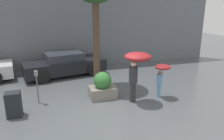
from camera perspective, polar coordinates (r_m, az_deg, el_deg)
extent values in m
plane|color=#51565B|center=(8.27, -1.57, -10.44)|extent=(40.00, 40.00, 0.00)
cube|color=slate|center=(13.78, -8.90, 13.18)|extent=(18.00, 0.30, 6.00)
cube|color=gray|center=(9.27, -2.44, -5.79)|extent=(1.09, 0.81, 0.47)
sphere|color=#337033|center=(9.09, -2.48, -2.79)|extent=(0.75, 0.75, 0.75)
cylinder|color=#2D2D33|center=(8.84, 5.44, -5.74)|extent=(0.24, 0.24, 0.82)
cylinder|color=#2D2D33|center=(8.59, 5.58, -1.22)|extent=(0.34, 0.34, 0.65)
sphere|color=beige|center=(8.47, 5.66, 1.58)|extent=(0.22, 0.22, 0.22)
cylinder|color=#4C4C51|center=(8.49, 6.68, 1.19)|extent=(0.02, 0.02, 0.69)
ellipsoid|color=maroon|center=(8.41, 6.76, 3.47)|extent=(1.04, 1.04, 0.33)
cylinder|color=#669ED1|center=(9.52, 12.10, -5.25)|extent=(0.16, 0.16, 0.56)
cylinder|color=#669ED1|center=(9.35, 12.28, -2.41)|extent=(0.23, 0.23, 0.44)
sphere|color=#997056|center=(9.26, 12.39, -0.68)|extent=(0.15, 0.15, 0.15)
cylinder|color=#4C4C51|center=(9.24, 13.02, -0.81)|extent=(0.02, 0.02, 0.53)
ellipsoid|color=maroon|center=(9.17, 13.13, 0.76)|extent=(0.66, 0.66, 0.21)
cube|color=black|center=(12.42, -12.25, 1.03)|extent=(4.64, 2.54, 0.66)
cube|color=#2D333D|center=(12.29, -12.40, 3.49)|extent=(2.22, 1.82, 0.43)
cylinder|color=black|center=(11.38, -17.58, -1.70)|extent=(0.72, 0.35, 0.69)
cylinder|color=black|center=(13.02, -19.00, 0.41)|extent=(0.72, 0.35, 0.69)
cylinder|color=black|center=(12.10, -4.88, 0.09)|extent=(0.72, 0.35, 0.69)
cylinder|color=black|center=(13.65, -7.72, 1.90)|extent=(0.72, 0.35, 0.69)
cylinder|color=brown|center=(10.23, -4.10, 7.06)|extent=(0.31, 0.31, 4.15)
cylinder|color=#595B60|center=(9.10, -18.87, -4.86)|extent=(0.05, 0.05, 1.14)
cylinder|color=gray|center=(8.89, -19.26, -0.83)|extent=(0.14, 0.14, 0.20)
cube|color=#1E2328|center=(8.38, -24.28, -8.21)|extent=(0.50, 0.44, 0.90)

